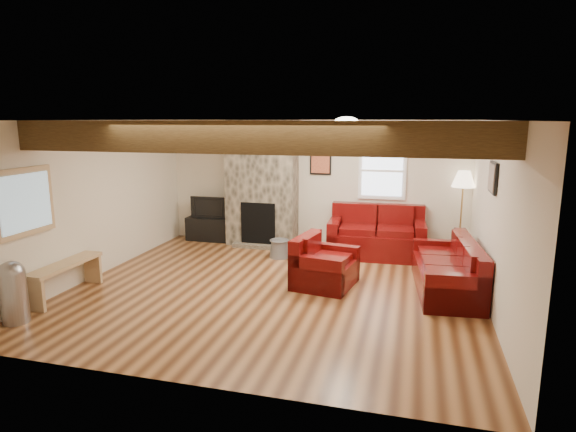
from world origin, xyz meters
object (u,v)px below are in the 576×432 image
television (210,207)px  coffee_table (315,262)px  armchair_red (325,261)px  loveseat (377,232)px  floor_lamp (463,184)px  tv_cabinet (211,229)px  sofa_three (447,266)px

television → coffee_table: bearing=-32.1°
armchair_red → television: bearing=62.2°
loveseat → floor_lamp: (1.48, 0.23, 0.92)m
armchair_red → television: size_ratio=1.22×
floor_lamp → tv_cabinet: bearing=179.1°
floor_lamp → armchair_red: bearing=-135.3°
loveseat → armchair_red: (-0.62, -1.86, -0.08)m
loveseat → coffee_table: size_ratio=2.15×
armchair_red → tv_cabinet: (-2.85, 2.16, -0.14)m
loveseat → armchair_red: bearing=-111.2°
loveseat → floor_lamp: 1.75m
loveseat → television: television is taller
television → sofa_three: bearing=-22.6°
sofa_three → floor_lamp: 2.13m
sofa_three → armchair_red: armchair_red is taller
loveseat → armchair_red: size_ratio=1.84×
floor_lamp → sofa_three: bearing=-99.8°
armchair_red → tv_cabinet: size_ratio=0.96×
television → floor_lamp: floor_lamp is taller
armchair_red → television: television is taller
loveseat → television: bearing=172.4°
loveseat → coffee_table: bearing=-126.4°
armchair_red → tv_cabinet: 3.58m
loveseat → television: (-3.47, 0.30, 0.25)m
armchair_red → coffee_table: size_ratio=1.17×
armchair_red → coffee_table: armchair_red is taller
sofa_three → coffee_table: (-2.04, 0.31, -0.18)m
television → floor_lamp: (4.95, -0.07, 0.66)m
sofa_three → floor_lamp: size_ratio=1.22×
sofa_three → floor_lamp: floor_lamp is taller
sofa_three → coffee_table: bearing=-103.7°
tv_cabinet → floor_lamp: bearing=-0.9°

